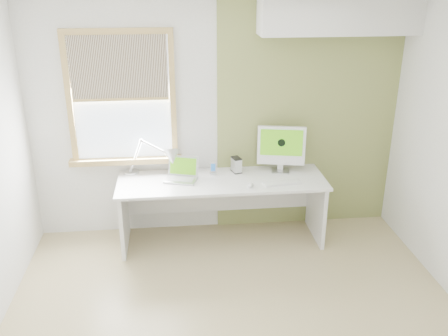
{
  "coord_description": "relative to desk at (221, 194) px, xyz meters",
  "views": [
    {
      "loc": [
        -0.47,
        -3.34,
        2.79
      ],
      "look_at": [
        0.0,
        1.05,
        1.0
      ],
      "focal_mm": 39.27,
      "sensor_mm": 36.0,
      "label": 1
    }
  ],
  "objects": [
    {
      "name": "laptop",
      "position": [
        -0.42,
        0.01,
        0.25
      ],
      "size": [
        0.38,
        0.34,
        0.23
      ],
      "color": "#BABCBF",
      "rests_on": "desk"
    },
    {
      "name": "phone_dock",
      "position": [
        -0.08,
        0.11,
        0.23
      ],
      "size": [
        0.08,
        0.08,
        0.14
      ],
      "color": "#BABCBF",
      "rests_on": "desk"
    },
    {
      "name": "external_drive",
      "position": [
        0.18,
        0.14,
        0.28
      ],
      "size": [
        0.11,
        0.15,
        0.17
      ],
      "color": "#BABCBF",
      "rests_on": "desk"
    },
    {
      "name": "window",
      "position": [
        -1.01,
        0.27,
        1.01
      ],
      "size": [
        1.2,
        0.14,
        1.42
      ],
      "color": "#AA8845",
      "rests_on": "room"
    },
    {
      "name": "mouse",
      "position": [
        0.27,
        -0.26,
        0.21
      ],
      "size": [
        0.09,
        0.12,
        0.03
      ],
      "primitive_type": "ellipsoid",
      "rotation": [
        0.0,
        0.0,
        -0.26
      ],
      "color": "white",
      "rests_on": "desk"
    },
    {
      "name": "soffit",
      "position": [
        1.19,
        0.13,
        1.87
      ],
      "size": [
        1.6,
        0.4,
        0.42
      ],
      "primitive_type": "cube",
      "color": "white",
      "rests_on": "room"
    },
    {
      "name": "imac",
      "position": [
        0.67,
        0.12,
        0.48
      ],
      "size": [
        0.52,
        0.22,
        0.51
      ],
      "color": "#BABCBF",
      "rests_on": "desk"
    },
    {
      "name": "desk",
      "position": [
        0.0,
        0.0,
        0.0
      ],
      "size": [
        2.2,
        0.7,
        0.73
      ],
      "color": "white",
      "rests_on": "room"
    },
    {
      "name": "keyboard",
      "position": [
        0.61,
        -0.23,
        0.2
      ],
      "size": [
        0.41,
        0.16,
        0.02
      ],
      "color": "white",
      "rests_on": "desk"
    },
    {
      "name": "desk_lamp",
      "position": [
        -0.6,
        0.09,
        0.41
      ],
      "size": [
        0.67,
        0.41,
        0.4
      ],
      "color": "#BABCBF",
      "rests_on": "desk"
    },
    {
      "name": "accent_wall",
      "position": [
        0.99,
        0.3,
        0.77
      ],
      "size": [
        2.0,
        0.02,
        2.6
      ],
      "primitive_type": "cube",
      "color": "olive",
      "rests_on": "room"
    },
    {
      "name": "room",
      "position": [
        -0.01,
        -1.44,
        0.77
      ],
      "size": [
        4.04,
        3.54,
        2.64
      ],
      "color": "tan",
      "rests_on": "ground"
    }
  ]
}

